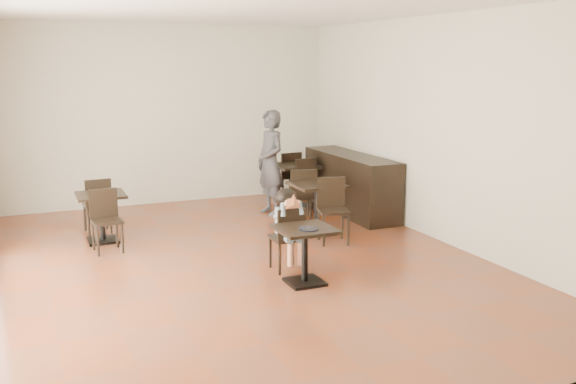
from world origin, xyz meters
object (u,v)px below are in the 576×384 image
chair_left_b (107,222)px  child (286,230)px  adult_patron (270,163)px  chair_back_b (312,187)px  cafe_table_mid (317,209)px  child_chair (286,238)px  chair_left_a (97,205)px  child_table (305,256)px  chair_mid_b (333,211)px  cafe_table_back (296,186)px  cafe_table_left (102,218)px  chair_back_a (286,176)px  chair_mid_a (302,197)px

chair_left_b → child: bearing=-44.6°
adult_patron → chair_back_b: bearing=62.3°
cafe_table_mid → chair_left_b: bearing=175.3°
child_chair → chair_left_a: (-1.94, 2.76, 0.02)m
child_table → chair_mid_b: size_ratio=0.74×
child_chair → cafe_table_back: 3.49m
child_chair → cafe_table_left: bearing=-48.6°
chair_back_b → cafe_table_back: bearing=89.0°
chair_mid_b → chair_left_b: (-3.03, 0.80, -0.04)m
chair_left_a → chair_back_b: 3.50m
cafe_table_mid → chair_left_a: 3.32m
chair_left_a → chair_left_b: same height
child_table → child_chair: bearing=90.0°
child_chair → chair_back_a: (1.56, 3.69, 0.06)m
child_table → child: 0.58m
chair_mid_b → chair_left_a: chair_mid_b is taller
adult_patron → chair_back_a: (0.65, 0.85, -0.42)m
chair_back_b → chair_back_a: bearing=83.3°
cafe_table_mid → chair_left_a: size_ratio=0.90×
chair_mid_a → chair_back_a: (0.47, 1.74, 0.00)m
cafe_table_left → chair_back_a: bearing=23.0°
chair_left_b → chair_back_b: bearing=10.9°
cafe_table_back → chair_back_b: chair_back_b is taller
cafe_table_mid → chair_mid_a: bearing=90.0°
cafe_table_left → cafe_table_back: bearing=15.2°
adult_patron → chair_left_a: size_ratio=2.08×
cafe_table_left → chair_left_b: 0.55m
cafe_table_mid → chair_back_a: 2.34m
child → cafe_table_left: 2.94m
cafe_table_mid → chair_back_a: (0.47, 2.29, 0.08)m
chair_mid_a → chair_back_a: size_ratio=1.00×
cafe_table_mid → cafe_table_back: bearing=76.6°
child → chair_mid_b: child is taller
chair_left_a → child_table: bearing=116.3°
cafe_table_back → chair_left_b: size_ratio=0.91×
chair_mid_a → chair_mid_b: size_ratio=1.00×
adult_patron → cafe_table_back: 0.83m
cafe_table_left → chair_back_b: 3.52m
child → chair_left_a: size_ratio=1.21×
child_table → chair_back_a: (1.56, 4.24, 0.12)m
adult_patron → chair_left_a: adult_patron is taller
child_table → chair_back_a: size_ratio=0.73×
child_table → child: (0.00, 0.55, 0.17)m
chair_left_a → cafe_table_mid: bearing=151.9°
chair_left_b → cafe_table_mid: bearing=-8.8°
child_table → chair_back_b: 3.51m
child_table → chair_mid_a: bearing=66.6°
chair_mid_a → chair_left_b: bearing=20.0°
child_table → adult_patron: size_ratio=0.38×
child_chair → chair_back_a: chair_back_a is taller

